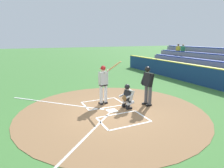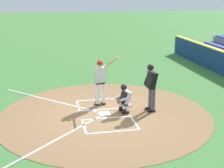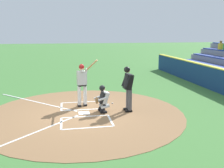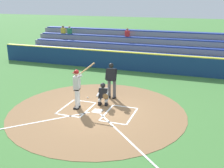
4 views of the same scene
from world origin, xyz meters
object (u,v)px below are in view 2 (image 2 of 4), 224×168
catcher (124,98)px  baseball (132,101)px  plate_umpire (151,84)px  batter (100,79)px

catcher → baseball: 1.37m
plate_umpire → batter: bearing=60.2°
batter → plate_umpire: batter is taller
batter → baseball: 1.73m
catcher → baseball: bearing=-29.1°
batter → catcher: (-0.98, -0.74, -0.51)m
plate_umpire → baseball: bearing=20.7°
batter → catcher: batter is taller
batter → baseball: size_ratio=28.76×
catcher → batter: bearing=37.2°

